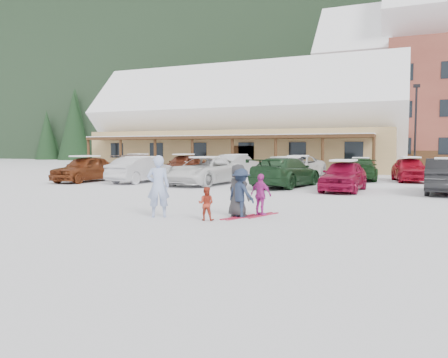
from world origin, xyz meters
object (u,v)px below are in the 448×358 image
at_px(child_magenta, 261,195).
at_px(parked_car_7, 138,164).
at_px(child_navy, 241,193).
at_px(parked_car_4, 344,176).
at_px(parked_car_1, 141,170).
at_px(parked_car_8, 184,165).
at_px(parked_car_5, 446,176).
at_px(parked_car_11, 360,169).
at_px(parked_car_9, 236,165).
at_px(parked_car_10, 298,167).
at_px(parked_car_3, 286,172).
at_px(parked_car_12, 410,169).
at_px(day_lodge, 242,128).
at_px(bystander_dark, 238,191).
at_px(toddler_red, 206,204).
at_px(adult_skier, 158,186).
at_px(lamp_post, 416,124).
at_px(parked_car_0, 85,169).
at_px(parked_car_2, 205,171).

bearing_deg(child_magenta, parked_car_7, -27.44).
bearing_deg(child_navy, parked_car_4, -76.96).
distance_m(child_magenta, parked_car_7, 22.05).
bearing_deg(parked_car_1, parked_car_8, -76.30).
xyz_separation_m(parked_car_5, parked_car_11, (-4.26, 6.90, -0.07)).
bearing_deg(parked_car_9, parked_car_7, 13.68).
bearing_deg(parked_car_10, parked_car_8, -171.61).
relative_size(parked_car_3, parked_car_12, 1.22).
bearing_deg(day_lodge, parked_car_7, -110.19).
xyz_separation_m(bystander_dark, parked_car_8, (-10.85, 17.19, 0.01)).
height_order(toddler_red, parked_car_7, parked_car_7).
relative_size(child_magenta, parked_car_7, 0.23).
bearing_deg(parked_car_3, parked_car_9, -43.09).
bearing_deg(adult_skier, child_navy, 168.39).
xyz_separation_m(lamp_post, parked_car_1, (-14.88, -15.15, -3.10)).
xyz_separation_m(toddler_red, parked_car_0, (-12.55, 9.96, 0.31)).
bearing_deg(bystander_dark, parked_car_10, -56.03).
xyz_separation_m(parked_car_7, parked_car_9, (7.83, 0.60, -0.01)).
relative_size(day_lodge, parked_car_3, 5.52).
bearing_deg(parked_car_9, parked_car_5, 158.68).
bearing_deg(parked_car_4, child_navy, -97.04).
distance_m(adult_skier, parked_car_11, 17.93).
relative_size(child_magenta, bystander_dark, 0.81).
height_order(parked_car_3, parked_car_12, parked_car_3).
bearing_deg(parked_car_1, toddler_red, 135.77).
relative_size(lamp_post, parked_car_4, 1.63).
relative_size(toddler_red, child_navy, 0.66).
xyz_separation_m(adult_skier, parked_car_2, (-3.57, 10.80, -0.13)).
bearing_deg(parked_car_4, lamp_post, 81.77).
bearing_deg(parked_car_10, lamp_post, 52.99).
xyz_separation_m(child_navy, child_magenta, (0.42, 0.56, -0.09)).
bearing_deg(parked_car_11, parked_car_8, -8.58).
distance_m(child_navy, child_magenta, 0.70).
relative_size(parked_car_10, parked_car_11, 1.11).
bearing_deg(child_navy, parked_car_8, -34.06).
bearing_deg(child_magenta, parked_car_12, -84.72).
height_order(bystander_dark, parked_car_11, bystander_dark).
relative_size(child_navy, parked_car_2, 0.26).
relative_size(lamp_post, parked_car_1, 1.51).
bearing_deg(parked_car_8, child_magenta, -53.82).
xyz_separation_m(child_magenta, parked_car_1, (-10.31, 9.38, 0.13)).
bearing_deg(lamp_post, bystander_dark, -101.56).
distance_m(parked_car_3, parked_car_12, 8.81).
xyz_separation_m(day_lodge, parked_car_8, (-0.62, -10.94, -3.16)).
distance_m(parked_car_3, parked_car_11, 7.10).
distance_m(child_navy, parked_car_3, 10.37).
bearing_deg(adult_skier, parked_car_3, -126.37).
xyz_separation_m(parked_car_8, parked_car_10, (8.62, 0.21, -0.03)).
xyz_separation_m(parked_car_4, parked_car_10, (-4.05, 8.35, 0.03)).
relative_size(adult_skier, parked_car_5, 0.38).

